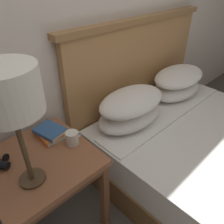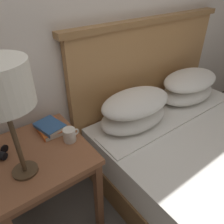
{
  "view_description": "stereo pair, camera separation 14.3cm",
  "coord_description": "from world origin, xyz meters",
  "views": [
    {
      "loc": [
        -0.81,
        -0.24,
        1.54
      ],
      "look_at": [
        0.01,
        0.63,
        0.76
      ],
      "focal_mm": 35.0,
      "sensor_mm": 36.0,
      "label": 1
    },
    {
      "loc": [
        -0.71,
        -0.33,
        1.54
      ],
      "look_at": [
        0.01,
        0.63,
        0.76
      ],
      "focal_mm": 35.0,
      "sensor_mm": 36.0,
      "label": 2
    }
  ],
  "objects": [
    {
      "name": "wall_back",
      "position": [
        0.0,
        1.02,
        1.3
      ],
      "size": [
        8.0,
        0.06,
        2.6
      ],
      "color": "silver",
      "rests_on": "ground_plane"
    },
    {
      "name": "nightstand",
      "position": [
        -0.51,
        0.68,
        0.57
      ],
      "size": [
        0.58,
        0.58,
        0.66
      ],
      "color": "brown",
      "rests_on": "ground_plane"
    },
    {
      "name": "bed",
      "position": [
        0.64,
        0.19,
        0.3
      ],
      "size": [
        1.63,
        1.81,
        1.22
      ],
      "color": "brown",
      "rests_on": "ground_plane"
    },
    {
      "name": "book_on_nightstand",
      "position": [
        -0.35,
        0.81,
        0.67
      ],
      "size": [
        0.15,
        0.19,
        0.03
      ],
      "color": "silver",
      "rests_on": "nightstand"
    },
    {
      "name": "book_stacked_on_top",
      "position": [
        -0.36,
        0.81,
        0.7
      ],
      "size": [
        0.17,
        0.2,
        0.03
      ],
      "color": "silver",
      "rests_on": "book_on_nightstand"
    },
    {
      "name": "coffee_mug",
      "position": [
        -0.3,
        0.65,
        0.7
      ],
      "size": [
        0.1,
        0.08,
        0.08
      ],
      "color": "silver",
      "rests_on": "nightstand"
    }
  ]
}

